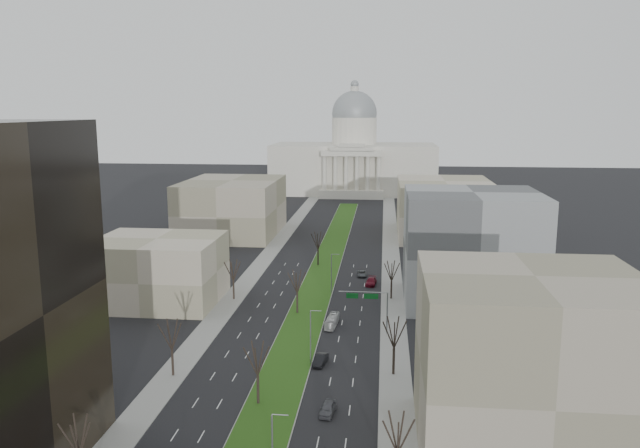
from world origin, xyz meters
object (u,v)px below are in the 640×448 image
Objects in this scene: car_grey_near at (328,408)px; car_red at (371,282)px; car_black at (320,360)px; car_grey_far at (362,274)px; box_van at (332,321)px.

car_red reaches higher than car_grey_near.
car_black is 55.62m from car_grey_far.
car_black is at bearing -92.77° from car_red.
box_van is at bearing 98.13° from car_black.
car_grey_near is 64.58m from car_red.
car_grey_far is at bearing 113.52° from car_red.
car_grey_far is at bearing 94.35° from car_black.
box_van reaches higher than car_grey_near.
box_van is (-6.84, -29.35, 0.21)m from car_red.
box_van is at bearing 100.54° from car_grey_near.
car_grey_far is (4.76, 55.41, -0.13)m from car_black.
car_grey_near is at bearing -71.35° from car_black.
box_van is at bearing -100.25° from car_grey_far.
car_red is at bearing 90.68° from car_black.
car_black is 0.66× the size of box_van.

